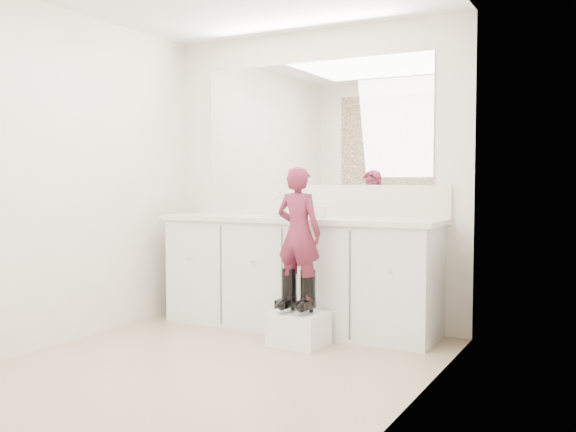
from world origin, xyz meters
The scene contains 16 objects.
floor centered at (0.00, 0.00, 0.00)m, with size 3.00×3.00×0.00m, color #876D58.
wall_back centered at (0.00, 1.50, 1.20)m, with size 2.60×2.60×0.00m, color beige.
wall_left centered at (-1.30, 0.00, 1.20)m, with size 3.00×3.00×0.00m, color beige.
wall_right centered at (1.30, 0.00, 1.20)m, with size 3.00×3.00×0.00m, color beige.
vanity_cabinet centered at (0.00, 1.23, 0.42)m, with size 2.20×0.55×0.85m, color silver.
countertop centered at (0.00, 1.21, 0.87)m, with size 2.28×0.58×0.04m, color beige.
backsplash centered at (0.00, 1.49, 1.02)m, with size 2.28×0.03×0.25m, color beige.
mirror centered at (0.00, 1.49, 1.64)m, with size 2.00×0.02×1.00m, color white.
faucet centered at (0.00, 1.38, 0.94)m, with size 0.08×0.08×0.10m, color silver.
cup centered at (0.22, 1.18, 0.94)m, with size 0.10×0.10×0.09m, color beige.
soap_bottle centered at (-0.12, 1.15, 0.99)m, with size 0.09×0.10×0.21m, color beige.
step_stool centered at (0.24, 0.75, 0.12)m, with size 0.37×0.31×0.24m, color white.
boot_left centered at (0.16, 0.75, 0.39)m, with size 0.11×0.21×0.31m, color black, non-canonical shape.
boot_right centered at (0.31, 0.75, 0.39)m, with size 0.11×0.21×0.31m, color black, non-canonical shape.
toddler centered at (0.24, 0.75, 0.80)m, with size 0.34×0.22×0.93m, color #982E52.
toothbrush centered at (0.31, 0.75, 0.89)m, with size 0.01×0.01×0.14m, color #CC4F92.
Camera 1 is at (2.27, -3.28, 1.17)m, focal length 40.00 mm.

